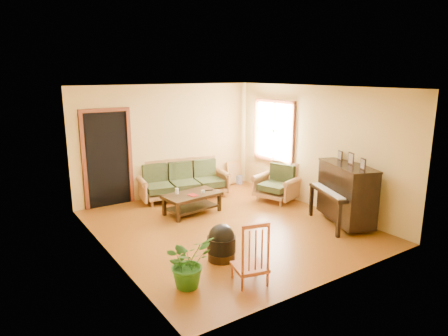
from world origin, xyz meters
TOP-DOWN VIEW (x-y plane):
  - floor at (0.00, 0.00)m, footprint 5.00×5.00m
  - doorway at (-1.45, 2.48)m, footprint 1.08×0.16m
  - window at (2.21, 1.30)m, footprint 0.12×1.36m
  - sofa at (0.15, 2.03)m, footprint 2.15×1.18m
  - coffee_table at (-0.20, 1.03)m, footprint 1.23×0.76m
  - armchair at (1.80, 0.70)m, footprint 1.06×1.08m
  - piano at (1.96, -1.13)m, footprint 1.22×1.53m
  - footstool at (-0.85, -1.08)m, footprint 0.46×0.46m
  - red_chair at (-0.91, -1.88)m, footprint 0.53×0.56m
  - leaning_frame at (1.84, 2.40)m, footprint 0.47×0.15m
  - ceramic_crock at (1.94, 2.33)m, footprint 0.21×0.21m
  - potted_plant at (-1.67, -1.50)m, footprint 0.73×0.66m
  - book at (-0.33, 0.88)m, footprint 0.18×0.22m
  - candle at (-0.46, 1.19)m, footprint 0.08×0.08m
  - glass_jar at (0.03, 0.96)m, footprint 0.09×0.09m
  - remote at (0.21, 1.03)m, footprint 0.17×0.08m

SIDE VIEW (x-z plane):
  - floor at x=0.00m, z-range 0.00..0.00m
  - ceramic_crock at x=1.94m, z-range 0.00..0.22m
  - coffee_table at x=-0.20m, z-range 0.00..0.42m
  - footstool at x=-0.85m, z-range 0.00..0.43m
  - leaning_frame at x=1.84m, z-range 0.00..0.62m
  - potted_plant at x=-1.67m, z-range 0.00..0.72m
  - remote at x=0.21m, z-range 0.42..0.44m
  - book at x=-0.33m, z-range 0.42..0.44m
  - armchair at x=1.80m, z-range 0.00..0.87m
  - sofa at x=0.15m, z-range 0.00..0.87m
  - glass_jar at x=0.03m, z-range 0.42..0.48m
  - red_chair at x=-0.91m, z-range 0.00..0.93m
  - candle at x=-0.46m, z-range 0.42..0.54m
  - piano at x=1.96m, z-range 0.00..1.18m
  - doorway at x=-1.45m, z-range 0.00..2.05m
  - window at x=2.21m, z-range 0.77..2.23m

